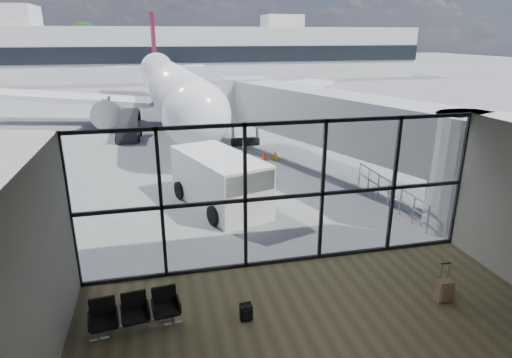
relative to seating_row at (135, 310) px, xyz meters
name	(u,v)px	position (x,y,z in m)	size (l,w,h in m)	color
ground	(187,96)	(4.39, 42.28, -0.52)	(220.00, 220.00, 0.00)	slate
lounge_shell	(357,263)	(4.39, -2.52, 2.13)	(12.02, 8.01, 4.51)	brown
glass_curtain_wall	(284,195)	(4.39, 2.28, 1.73)	(12.10, 0.12, 4.50)	white
jet_bridge	(341,125)	(9.29, 9.35, 2.24)	(8.00, 16.50, 4.33)	gray
apron_railing	(389,190)	(9.99, 5.78, 0.20)	(0.06, 5.46, 1.11)	gray
far_terminal	(171,52)	(3.80, 64.25, 3.69)	(80.00, 12.20, 11.00)	#B2B2AD
tree_3	(11,49)	(-22.61, 74.28, 4.11)	(4.95, 4.95, 7.12)	#382619
tree_4	(48,45)	(-16.61, 74.28, 4.73)	(5.61, 5.61, 8.07)	#382619
tree_5	(85,41)	(-10.61, 74.28, 5.36)	(6.27, 6.27, 9.03)	#382619
seating_row	(135,310)	(0.00, 0.00, 0.00)	(2.11, 0.82, 0.94)	gray
backpack	(246,312)	(2.67, -0.28, -0.30)	(0.32, 0.29, 0.45)	black
suitcase	(445,291)	(7.98, -0.72, -0.19)	(0.42, 0.32, 1.10)	#8C6E4E
airliner	(168,84)	(1.93, 28.55, 2.31)	(31.15, 36.11, 9.30)	white
service_van	(221,181)	(3.21, 7.32, 0.60)	(3.70, 5.46, 2.18)	white
belt_loader	(129,131)	(-1.12, 20.80, 0.08)	(1.69, 3.92, 1.78)	black
traffic_cone_a	(200,143)	(3.37, 17.58, -0.25)	(0.40, 0.40, 0.57)	#CE560A
traffic_cone_b	(265,155)	(6.68, 13.75, -0.26)	(0.39, 0.39, 0.55)	#FA4F0D
traffic_cone_c	(275,155)	(7.32, 13.69, -0.27)	(0.37, 0.37, 0.53)	orange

